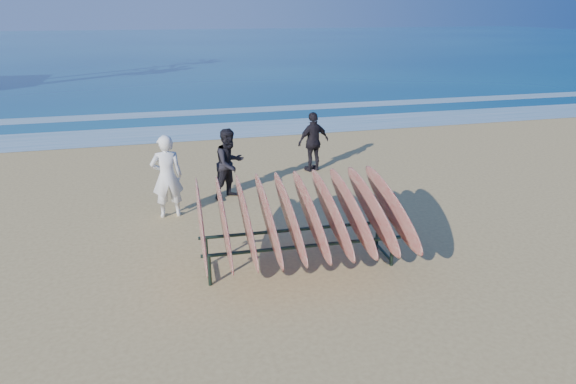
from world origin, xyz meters
name	(u,v)px	position (x,y,z in m)	size (l,w,h in m)	color
ground	(300,261)	(0.00, 0.00, 0.00)	(120.00, 120.00, 0.00)	tan
ocean	(166,45)	(0.00, 55.00, 0.01)	(160.00, 160.00, 0.00)	navy
foam_near	(220,131)	(0.00, 10.00, 0.01)	(160.00, 160.00, 0.00)	white
foam_far	(208,112)	(0.00, 13.50, 0.01)	(160.00, 160.00, 0.00)	white
surfboard_rack	(300,215)	(-0.06, -0.15, 0.90)	(3.27, 2.69, 1.47)	#1B2B23
person_white	(167,176)	(-2.01, 2.58, 0.84)	(0.62, 0.40, 1.69)	white
person_dark_a	(230,164)	(-0.65, 3.34, 0.78)	(0.76, 0.59, 1.57)	black
person_dark_b	(313,142)	(1.74, 4.81, 0.77)	(0.90, 0.37, 1.53)	black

